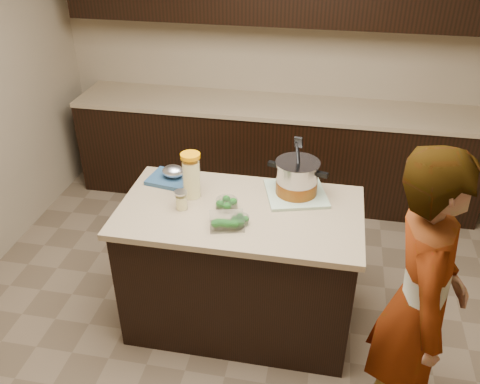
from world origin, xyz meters
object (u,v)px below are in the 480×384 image
Objects in this scene: stock_pot at (297,180)px; island at (240,267)px; lemonade_pitcher at (191,177)px; person at (419,306)px.

island is at bearing -130.32° from stock_pot.
person reaches higher than lemonade_pitcher.
stock_pot is at bearing 35.73° from island.
island is 0.67m from lemonade_pitcher.
stock_pot is 1.06m from person.
stock_pot is (0.31, 0.22, 0.56)m from island.
person reaches higher than island.
lemonade_pitcher is at bearing 163.82° from island.
island is 0.87× the size of person.
lemonade_pitcher reaches higher than island.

